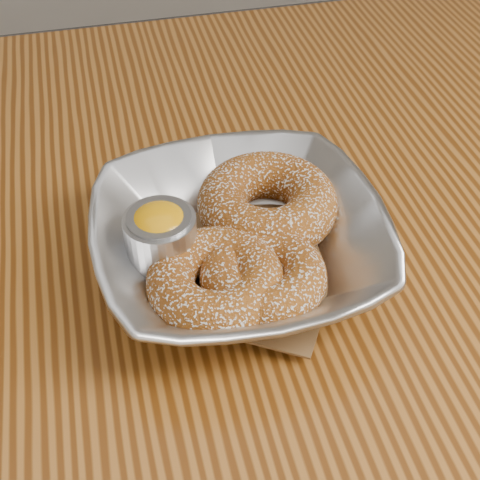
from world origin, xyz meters
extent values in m
cube|color=brown|center=(0.00, 0.00, 0.73)|extent=(1.20, 0.80, 0.04)
imported|color=#B5B7BC|center=(-0.08, -0.03, 0.78)|extent=(0.21, 0.21, 0.05)
cube|color=brown|center=(-0.08, -0.03, 0.76)|extent=(0.20, 0.20, 0.00)
torus|color=brown|center=(-0.05, 0.00, 0.78)|extent=(0.12, 0.12, 0.04)
torus|color=brown|center=(-0.07, -0.07, 0.78)|extent=(0.09, 0.09, 0.03)
torus|color=brown|center=(-0.11, -0.07, 0.78)|extent=(0.10, 0.10, 0.03)
cylinder|color=#B5B7BC|center=(-0.14, -0.03, 0.78)|extent=(0.05, 0.05, 0.05)
cylinder|color=gray|center=(-0.14, -0.03, 0.79)|extent=(0.05, 0.05, 0.05)
ellipsoid|color=#FFA607|center=(-0.14, -0.03, 0.80)|extent=(0.04, 0.04, 0.03)
camera|label=1|loc=(-0.17, -0.38, 1.12)|focal=50.00mm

